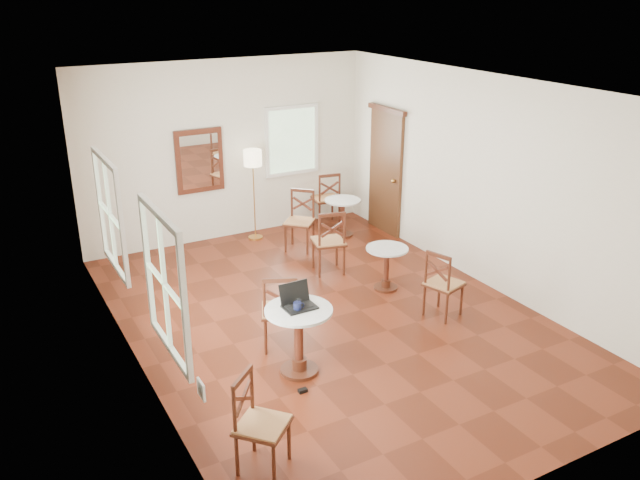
% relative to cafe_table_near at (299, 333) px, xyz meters
% --- Properties ---
extents(ground, '(7.00, 7.00, 0.00)m').
position_rel_cafe_table_near_xyz_m(ground, '(0.96, 0.94, -0.49)').
color(ground, '#5F2110').
rests_on(ground, ground).
extents(room_shell, '(5.02, 7.02, 3.01)m').
position_rel_cafe_table_near_xyz_m(room_shell, '(0.90, 1.21, 1.40)').
color(room_shell, silver).
rests_on(room_shell, ground).
extents(cafe_table_near, '(0.75, 0.75, 0.80)m').
position_rel_cafe_table_near_xyz_m(cafe_table_near, '(0.00, 0.00, 0.00)').
color(cafe_table_near, '#4B2112').
rests_on(cafe_table_near, ground).
extents(cafe_table_mid, '(0.60, 0.60, 0.63)m').
position_rel_cafe_table_near_xyz_m(cafe_table_mid, '(2.09, 1.33, -0.10)').
color(cafe_table_mid, '#4B2112').
rests_on(cafe_table_mid, ground).
extents(cafe_table_back, '(0.62, 0.62, 0.65)m').
position_rel_cafe_table_near_xyz_m(cafe_table_back, '(2.64, 3.48, -0.09)').
color(cafe_table_back, '#4B2112').
rests_on(cafe_table_back, ground).
extents(chair_near_a, '(0.60, 0.60, 0.98)m').
position_rel_cafe_table_near_xyz_m(chair_near_a, '(0.06, 0.60, -0.00)').
color(chair_near_a, '#4B2112').
rests_on(chair_near_a, ground).
extents(chair_near_b, '(0.61, 0.61, 0.94)m').
position_rel_cafe_table_near_xyz_m(chair_near_b, '(-1.02, -1.22, -0.02)').
color(chair_near_b, '#4B2112').
rests_on(chair_near_b, ground).
extents(chair_mid_a, '(0.56, 0.56, 1.01)m').
position_rel_cafe_table_near_xyz_m(chair_mid_a, '(1.66, 2.23, 0.01)').
color(chair_mid_a, '#4B2112').
rests_on(chair_mid_a, ground).
extents(chair_mid_b, '(0.54, 0.54, 0.93)m').
position_rel_cafe_table_near_xyz_m(chair_mid_b, '(2.26, 0.29, -0.03)').
color(chair_mid_b, '#4B2112').
rests_on(chair_mid_b, ground).
extents(chair_back_a, '(0.53, 0.53, 0.99)m').
position_rel_cafe_table_near_xyz_m(chair_back_a, '(2.68, 4.10, -0.00)').
color(chair_back_a, '#4B2112').
rests_on(chair_back_a, ground).
extents(chair_back_b, '(0.64, 0.64, 0.98)m').
position_rel_cafe_table_near_xyz_m(chair_back_b, '(1.72, 3.29, -0.00)').
color(chair_back_b, '#4B2112').
rests_on(chair_back_b, ground).
extents(floor_lamp, '(0.30, 0.30, 1.55)m').
position_rel_cafe_table_near_xyz_m(floor_lamp, '(1.27, 4.09, 0.82)').
color(floor_lamp, '#BF8C3F').
rests_on(floor_lamp, ground).
extents(laptop, '(0.35, 0.30, 0.25)m').
position_rel_cafe_table_near_xyz_m(laptop, '(0.02, 0.07, 0.37)').
color(laptop, black).
rests_on(laptop, cafe_table_near).
extents(mouse, '(0.11, 0.09, 0.04)m').
position_rel_cafe_table_near_xyz_m(mouse, '(-0.08, 0.08, 0.32)').
color(mouse, black).
rests_on(mouse, cafe_table_near).
extents(navy_mug, '(0.13, 0.09, 0.10)m').
position_rel_cafe_table_near_xyz_m(navy_mug, '(-0.03, -0.03, 0.35)').
color(navy_mug, black).
rests_on(navy_mug, cafe_table_near).
extents(water_glass, '(0.07, 0.07, 0.11)m').
position_rel_cafe_table_near_xyz_m(water_glass, '(-0.00, -0.00, 0.36)').
color(water_glass, white).
rests_on(water_glass, cafe_table_near).
extents(power_adapter, '(0.10, 0.06, 0.04)m').
position_rel_cafe_table_near_xyz_m(power_adapter, '(-0.15, -0.37, -0.47)').
color(power_adapter, black).
rests_on(power_adapter, ground).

